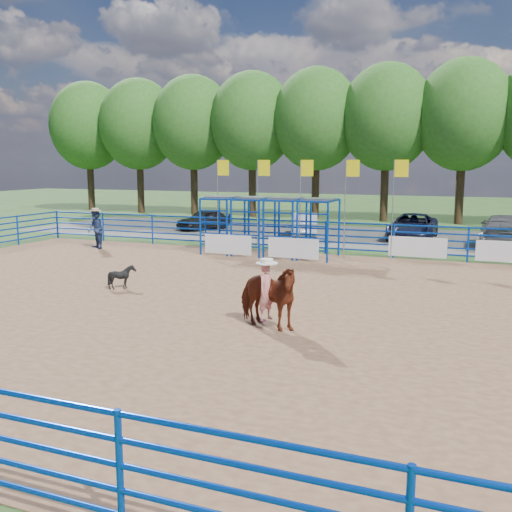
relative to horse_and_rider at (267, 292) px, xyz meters
name	(u,v)px	position (x,y,z in m)	size (l,w,h in m)	color
ground	(237,305)	(-1.65, 1.93, -0.93)	(120.00, 120.00, 0.00)	#355923
arena_dirt	(237,305)	(-1.65, 1.93, -0.92)	(30.00, 20.00, 0.02)	#916848
gravel_strip	(357,236)	(-1.65, 18.93, -0.92)	(40.00, 10.00, 0.01)	#66635A
horse_and_rider	(267,292)	(0.00, 0.00, 0.00)	(2.12, 1.44, 2.46)	maroon
calf	(122,277)	(-5.94, 2.48, -0.51)	(0.64, 0.72, 0.80)	black
spectator_cowboy	(96,229)	(-12.23, 9.48, 0.05)	(1.13, 1.06, 1.91)	navy
car_a	(204,219)	(-11.12, 18.69, -0.30)	(1.46, 3.62, 1.23)	black
car_b	(304,224)	(-4.43, 17.86, -0.26)	(1.39, 3.99, 1.32)	#999CA1
car_c	(413,227)	(1.41, 18.55, -0.23)	(2.30, 4.98, 1.38)	black
car_d	(505,231)	(5.91, 17.11, -0.11)	(2.26, 5.56, 1.61)	#555557
perimeter_fence	(236,280)	(-1.65, 1.93, -0.18)	(30.10, 20.10, 1.50)	#083CB8
chute_assembly	(277,228)	(-3.55, 10.77, 0.33)	(19.32, 2.41, 4.20)	#083CB8
treeline	(387,112)	(-1.65, 27.93, 6.61)	(56.40, 6.40, 11.24)	#3F2B19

